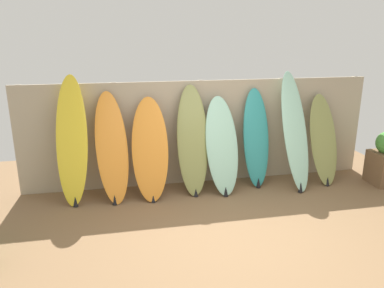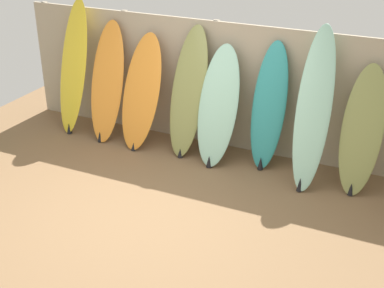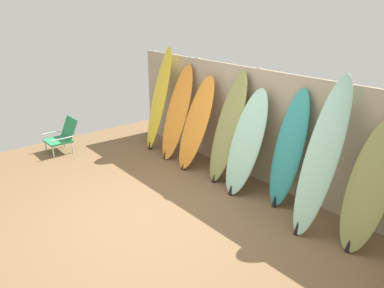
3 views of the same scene
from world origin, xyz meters
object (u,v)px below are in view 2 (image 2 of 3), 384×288
object	(u,v)px
surfboard_orange_1	(107,83)
surfboard_olive_3	(188,93)
surfboard_seafoam_4	(218,107)
surfboard_yellow_0	(73,68)
surfboard_orange_2	(141,93)
surfboard_seafoam_6	(314,110)
surfboard_olive_7	(362,132)
surfboard_teal_5	(269,107)

from	to	relation	value
surfboard_orange_1	surfboard_olive_3	xyz separation A→B (m)	(1.30, 0.03, 0.04)
surfboard_orange_1	surfboard_seafoam_4	world-z (taller)	surfboard_orange_1
surfboard_yellow_0	surfboard_orange_2	distance (m)	1.20
surfboard_orange_1	surfboard_seafoam_6	world-z (taller)	surfboard_seafoam_6
surfboard_seafoam_6	surfboard_seafoam_4	bearing A→B (deg)	178.82
surfboard_orange_1	surfboard_olive_3	distance (m)	1.30
surfboard_yellow_0	surfboard_olive_7	world-z (taller)	surfboard_yellow_0
surfboard_yellow_0	surfboard_seafoam_6	xyz separation A→B (m)	(3.63, -0.08, -0.00)
surfboard_orange_1	surfboard_orange_2	size ratio (longest dim) A/B	1.06
surfboard_seafoam_4	surfboard_seafoam_6	distance (m)	1.28
surfboard_seafoam_6	surfboard_orange_2	bearing A→B (deg)	179.14
surfboard_orange_1	surfboard_orange_2	xyz separation A→B (m)	(0.59, -0.04, -0.04)
surfboard_seafoam_4	surfboard_olive_7	xyz separation A→B (m)	(1.86, 0.05, -0.02)
surfboard_yellow_0	surfboard_orange_2	size ratio (longest dim) A/B	1.24
surfboard_orange_2	surfboard_olive_3	size ratio (longest dim) A/B	0.90
surfboard_olive_3	surfboard_olive_7	world-z (taller)	surfboard_olive_3
surfboard_yellow_0	surfboard_olive_3	world-z (taller)	surfboard_yellow_0
surfboard_yellow_0	surfboard_olive_3	distance (m)	1.89
surfboard_olive_3	surfboard_seafoam_6	bearing A→B (deg)	-3.55
surfboard_yellow_0	surfboard_seafoam_4	xyz separation A→B (m)	(2.36, -0.06, -0.19)
surfboard_orange_1	surfboard_olive_7	xyz separation A→B (m)	(3.63, -0.00, -0.08)
surfboard_yellow_0	surfboard_orange_1	world-z (taller)	surfboard_yellow_0
surfboard_olive_3	surfboard_seafoam_6	size ratio (longest dim) A/B	0.90
surfboard_yellow_0	surfboard_orange_2	bearing A→B (deg)	-2.27
surfboard_orange_1	surfboard_orange_2	bearing A→B (deg)	-3.96
surfboard_orange_1	surfboard_teal_5	size ratio (longest dim) A/B	1.01
surfboard_teal_5	surfboard_olive_3	bearing A→B (deg)	-176.18
surfboard_yellow_0	surfboard_seafoam_6	world-z (taller)	surfboard_yellow_0
surfboard_orange_1	surfboard_olive_7	bearing A→B (deg)	-0.08
surfboard_seafoam_4	surfboard_olive_3	bearing A→B (deg)	170.24
surfboard_olive_3	surfboard_seafoam_4	distance (m)	0.49
surfboard_teal_5	surfboard_olive_7	size ratio (longest dim) A/B	1.09
surfboard_teal_5	surfboard_yellow_0	bearing A→B (deg)	-178.10
surfboard_orange_2	surfboard_olive_7	world-z (taller)	surfboard_orange_2
surfboard_orange_1	surfboard_olive_7	distance (m)	3.63
surfboard_orange_1	surfboard_seafoam_6	size ratio (longest dim) A/B	0.87
surfboard_olive_3	surfboard_seafoam_4	xyz separation A→B (m)	(0.48, -0.08, -0.09)
surfboard_seafoam_6	surfboard_olive_7	xyz separation A→B (m)	(0.59, 0.07, -0.21)
surfboard_olive_3	surfboard_seafoam_4	size ratio (longest dim) A/B	1.12
surfboard_yellow_0	surfboard_orange_1	xyz separation A→B (m)	(0.59, -0.01, -0.14)
surfboard_yellow_0	surfboard_seafoam_4	world-z (taller)	surfboard_yellow_0
surfboard_orange_2	surfboard_seafoam_6	world-z (taller)	surfboard_seafoam_6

